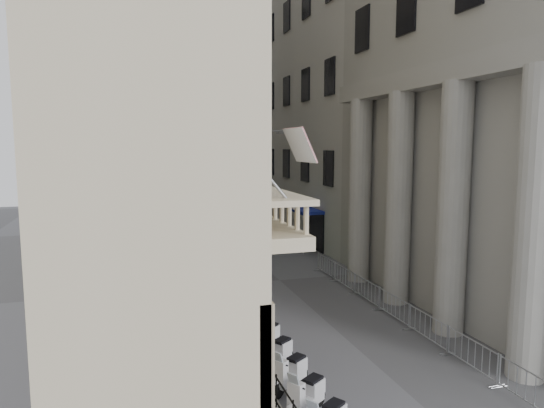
{
  "coord_description": "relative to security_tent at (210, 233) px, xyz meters",
  "views": [
    {
      "loc": [
        -8.0,
        -6.07,
        7.55
      ],
      "look_at": [
        -0.82,
        17.93,
        4.5
      ],
      "focal_mm": 32.0,
      "sensor_mm": 36.0,
      "label": 1
    }
  ],
  "objects": [
    {
      "name": "blue_awning",
      "position": [
        7.6,
        4.13,
        -2.42
      ],
      "size": [
        1.6,
        3.0,
        3.0
      ],
      "primitive_type": null,
      "color": "navy",
      "rests_on": "ground"
    },
    {
      "name": "barrier_2",
      "position": [
        6.36,
        -12.44,
        -2.42
      ],
      "size": [
        0.6,
        2.4,
        1.1
      ],
      "primitive_type": null,
      "color": "#AEB1B6",
      "rests_on": "ground"
    },
    {
      "name": "scooter_4",
      "position": [
        0.05,
        -13.09,
        -2.42
      ],
      "size": [
        1.48,
        1.24,
        1.5
      ],
      "primitive_type": null,
      "rotation": [
        0.0,
        0.0,
        2.16
      ],
      "color": "silver",
      "rests_on": "ground"
    },
    {
      "name": "barrier_1",
      "position": [
        6.36,
        -14.94,
        -2.42
      ],
      "size": [
        0.6,
        2.4,
        1.1
      ],
      "primitive_type": null,
      "color": "#AEB1B6",
      "rests_on": "ground"
    },
    {
      "name": "scooter_9",
      "position": [
        0.05,
        -5.92,
        -2.42
      ],
      "size": [
        1.48,
        1.24,
        1.5
      ],
      "primitive_type": null,
      "rotation": [
        0.0,
        0.0,
        2.16
      ],
      "color": "silver",
      "rests_on": "ground"
    },
    {
      "name": "far_building",
      "position": [
        3.45,
        26.13,
        12.58
      ],
      "size": [
        22.0,
        10.0,
        30.0
      ],
      "primitive_type": "cube",
      "color": "#B9B6AF",
      "rests_on": "ground"
    },
    {
      "name": "barrier_3",
      "position": [
        6.36,
        -9.94,
        -2.42
      ],
      "size": [
        0.6,
        2.4,
        1.1
      ],
      "primitive_type": null,
      "color": "#AEB1B6",
      "rests_on": "ground"
    },
    {
      "name": "barrier_4",
      "position": [
        6.36,
        -7.44,
        -2.42
      ],
      "size": [
        0.6,
        2.4,
        1.1
      ],
      "primitive_type": null,
      "color": "#AEB1B6",
      "rests_on": "ground"
    },
    {
      "name": "scooter_3",
      "position": [
        0.05,
        -14.53,
        -2.42
      ],
      "size": [
        1.48,
        1.24,
        1.5
      ],
      "primitive_type": null,
      "rotation": [
        0.0,
        0.0,
        2.16
      ],
      "color": "silver",
      "rests_on": "ground"
    },
    {
      "name": "info_kiosk",
      "position": [
        -0.74,
        1.47,
        -1.39
      ],
      "size": [
        0.42,
        0.99,
        2.05
      ],
      "rotation": [
        0.0,
        0.0,
        0.12
      ],
      "color": "black",
      "rests_on": "ground"
    },
    {
      "name": "scooter_6",
      "position": [
        0.05,
        -10.22,
        -2.42
      ],
      "size": [
        1.48,
        1.24,
        1.5
      ],
      "primitive_type": null,
      "rotation": [
        0.0,
        0.0,
        2.16
      ],
      "color": "silver",
      "rests_on": "ground"
    },
    {
      "name": "barrier_0",
      "position": [
        6.36,
        -17.44,
        -2.42
      ],
      "size": [
        0.6,
        2.4,
        1.1
      ],
      "primitive_type": null,
      "color": "#AEB1B6",
      "rests_on": "ground"
    },
    {
      "name": "scooter_5",
      "position": [
        0.05,
        -11.66,
        -2.42
      ],
      "size": [
        1.48,
        1.24,
        1.5
      ],
      "primitive_type": null,
      "rotation": [
        0.0,
        0.0,
        2.16
      ],
      "color": "silver",
      "rests_on": "ground"
    },
    {
      "name": "iron_fence",
      "position": [
        -0.85,
        -3.87,
        -2.42
      ],
      "size": [
        0.3,
        28.0,
        1.4
      ],
      "primitive_type": null,
      "color": "black",
      "rests_on": "ground"
    },
    {
      "name": "scooter_10",
      "position": [
        0.05,
        -4.49,
        -2.42
      ],
      "size": [
        1.48,
        1.24,
        1.5
      ],
      "primitive_type": null,
      "rotation": [
        0.0,
        0.0,
        2.16
      ],
      "color": "silver",
      "rests_on": "ground"
    },
    {
      "name": "scooter_7",
      "position": [
        0.05,
        -8.79,
        -2.42
      ],
      "size": [
        1.48,
        1.24,
        1.5
      ],
      "primitive_type": null,
      "rotation": [
        0.0,
        0.0,
        2.16
      ],
      "color": "silver",
      "rests_on": "ground"
    },
    {
      "name": "scooter_8",
      "position": [
        0.05,
        -7.36,
        -2.42
      ],
      "size": [
        1.48,
        1.24,
        1.5
      ],
      "primitive_type": null,
      "rotation": [
        0.0,
        0.0,
        2.16
      ],
      "color": "silver",
      "rests_on": "ground"
    },
    {
      "name": "pedestrian_b",
      "position": [
        6.08,
        13.33,
        -1.43
      ],
      "size": [
        1.21,
        1.2,
        1.98
      ],
      "primitive_type": "imported",
      "rotation": [
        0.0,
        0.0,
        2.4
      ],
      "color": "black",
      "rests_on": "ground"
    },
    {
      "name": "barrier_6",
      "position": [
        6.36,
        -2.44,
        -2.42
      ],
      "size": [
        0.6,
        2.4,
        1.1
      ],
      "primitive_type": null,
      "color": "#AEB1B6",
      "rests_on": "ground"
    },
    {
      "name": "security_tent",
      "position": [
        0.0,
        0.0,
        0.0
      ],
      "size": [
        3.57,
        3.57,
        2.9
      ],
      "color": "silver",
      "rests_on": "ground"
    },
    {
      "name": "scooter_12",
      "position": [
        0.05,
        -1.62,
        -2.42
      ],
      "size": [
        1.48,
        1.24,
        1.5
      ],
      "primitive_type": null,
      "rotation": [
        0.0,
        0.0,
        2.16
      ],
      "color": "silver",
      "rests_on": "ground"
    },
    {
      "name": "barrier_5",
      "position": [
        6.36,
        -4.94,
        -2.42
      ],
      "size": [
        0.6,
        2.4,
        1.1
      ],
      "primitive_type": null,
      "color": "#AEB1B6",
      "rests_on": "ground"
    },
    {
      "name": "street_lamp",
      "position": [
        1.25,
        -4.81,
        2.54
      ],
      "size": [
        2.53,
        1.26,
        8.32
      ],
      "rotation": [
        0.0,
        0.0,
        0.42
      ],
      "color": "gray",
      "rests_on": "ground"
    },
    {
      "name": "pedestrian_a",
      "position": [
        3.76,
        7.95,
        -1.51
      ],
      "size": [
        0.78,
        0.64,
        1.83
      ],
      "primitive_type": "imported",
      "rotation": [
        0.0,
        0.0,
        3.48
      ],
      "color": "black",
      "rests_on": "ground"
    },
    {
      "name": "pedestrian_c",
      "position": [
        2.4,
        4.33,
        -1.47
      ],
      "size": [
        0.93,
        0.61,
        1.9
      ],
      "primitive_type": "imported",
      "rotation": [
        0.0,
        0.0,
        3.15
      ],
      "color": "black",
      "rests_on": "ground"
    },
    {
      "name": "scooter_13",
      "position": [
        0.05,
        -0.19,
        -2.42
      ],
      "size": [
        1.48,
        1.24,
        1.5
      ],
      "primitive_type": null,
      "rotation": [
        0.0,
        0.0,
        2.16
      ],
      "color": "silver",
      "rests_on": "ground"
    },
    {
      "name": "scooter_11",
      "position": [
        0.05,
        -3.06,
        -2.42
      ],
      "size": [
        1.48,
        1.24,
        1.5
      ],
      "primitive_type": null,
      "rotation": [
        0.0,
        0.0,
        2.16
      ],
      "color": "silver",
      "rests_on": "ground"
    }
  ]
}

